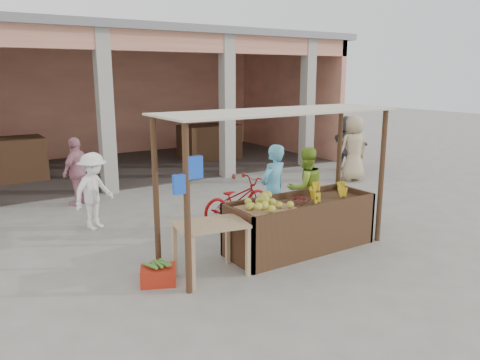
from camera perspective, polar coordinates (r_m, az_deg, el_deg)
ground at (r=7.93m, az=4.44°, el=-9.04°), size 60.00×60.00×0.00m
market_building at (r=15.44m, az=-16.12°, el=11.42°), size 14.40×6.40×4.20m
fruit_stall at (r=8.09m, az=7.33°, el=-5.65°), size 2.60×0.95×0.80m
stall_awning at (r=7.46m, az=4.34°, el=5.31°), size 4.09×1.35×2.39m
banana_heap at (r=8.43m, az=10.73°, el=-1.48°), size 1.08×0.59×0.20m
melon_tray at (r=7.47m, az=3.29°, el=-3.12°), size 0.83×0.72×0.21m
berry_heap at (r=7.96m, az=7.27°, el=-2.37°), size 0.48×0.39×0.15m
side_table at (r=6.89m, az=-3.55°, el=-6.38°), size 1.12×0.84×0.82m
papaya_pile at (r=6.82m, az=-3.57°, el=-4.56°), size 0.63×0.36×0.18m
red_crate at (r=6.93m, az=-9.94°, el=-11.40°), size 0.59×0.52×0.26m
plantain_bundle at (r=6.86m, az=-10.00°, el=-10.14°), size 0.38×0.26×0.08m
produce_sacks at (r=13.52m, az=-0.37°, el=1.57°), size 0.81×0.76×0.62m
vendor_blue at (r=8.63m, az=4.07°, el=-0.88°), size 0.78×0.65×1.82m
vendor_green at (r=9.08m, az=7.99°, el=-0.74°), size 0.87×0.60×1.68m
motorcycle at (r=9.58m, az=-0.42°, el=-2.29°), size 0.80×1.78×0.90m
shopper_a at (r=9.41m, az=-17.43°, el=-0.94°), size 1.15×0.98×1.61m
shopper_b at (r=11.25m, az=-19.24°, el=1.27°), size 1.10×1.01×1.67m
shopper_c at (r=13.40m, az=13.68°, el=4.16°), size 1.06×0.77×2.02m
shopper_d at (r=14.75m, az=12.82°, el=4.52°), size 0.98×1.76×1.80m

